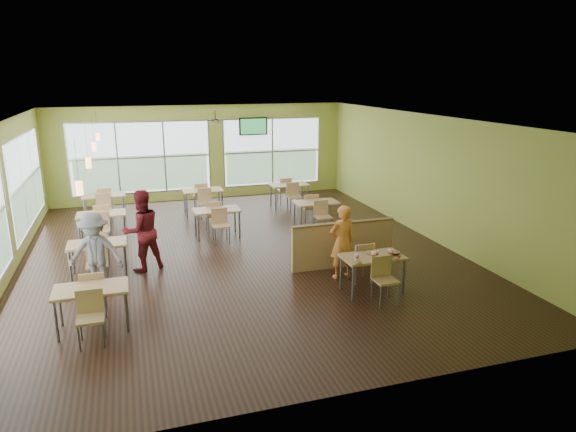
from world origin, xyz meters
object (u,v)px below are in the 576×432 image
object	(u,v)px
food_basket	(395,253)
man_plaid	(342,242)
half_wall_divider	(343,244)
main_table	(373,261)

from	to	relation	value
food_basket	man_plaid	bearing A→B (deg)	128.81
half_wall_divider	man_plaid	distance (m)	0.70
main_table	food_basket	size ratio (longest dim) A/B	6.84
main_table	half_wall_divider	size ratio (longest dim) A/B	0.63
half_wall_divider	food_basket	bearing A→B (deg)	-73.13
half_wall_divider	man_plaid	xyz separation A→B (m)	(-0.28, -0.58, 0.27)
food_basket	half_wall_divider	bearing A→B (deg)	106.87
main_table	man_plaid	world-z (taller)	man_plaid
man_plaid	food_basket	xyz separation A→B (m)	(0.73, -0.91, -0.01)
main_table	food_basket	bearing A→B (deg)	-5.78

